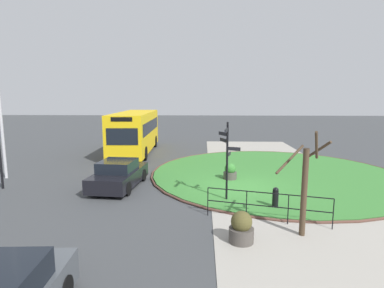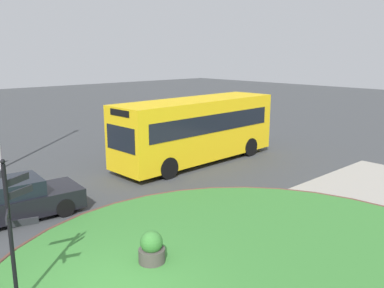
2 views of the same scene
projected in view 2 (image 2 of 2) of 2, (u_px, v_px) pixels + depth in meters
grass_island at (270, 284)px, 9.75m from camera, size 14.09×14.09×0.10m
grass_kerb_ring at (270, 284)px, 9.75m from camera, size 14.40×14.40×0.11m
signpost_directional at (11, 222)px, 8.42m from camera, size 1.36×0.87×3.44m
bus_yellow at (196, 129)px, 20.56m from camera, size 9.38×2.85×3.26m
car_far_lane at (18, 200)px, 13.69m from camera, size 4.21×2.20×1.39m
planter_kerbside at (152, 250)px, 10.63m from camera, size 0.71×0.71×0.96m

